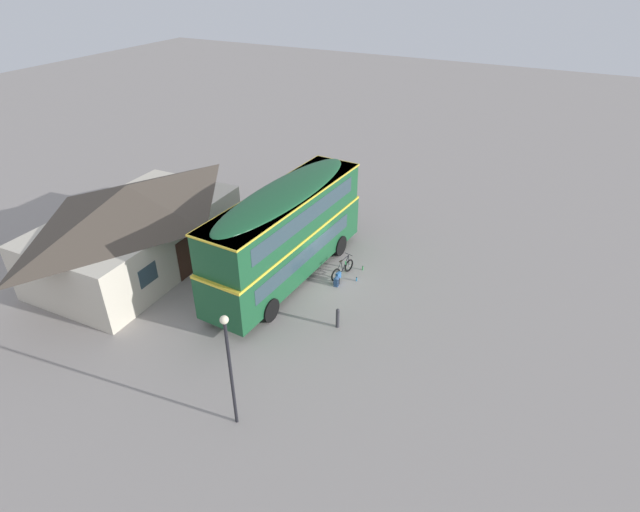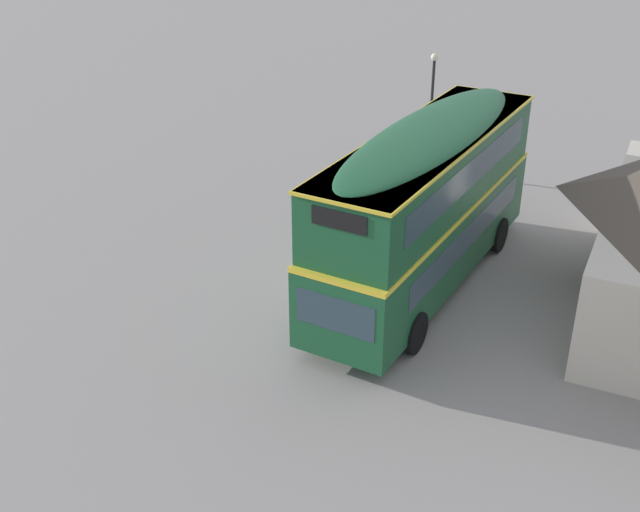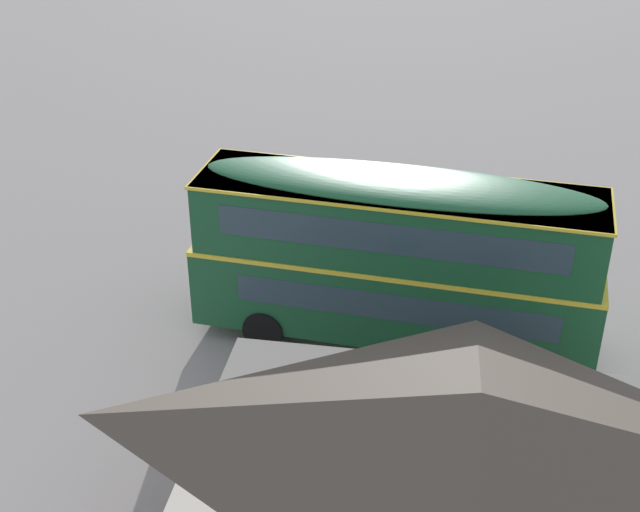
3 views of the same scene
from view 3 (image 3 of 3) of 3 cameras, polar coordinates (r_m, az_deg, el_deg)
The scene contains 8 objects.
ground_plane at distance 25.14m, azimuth 3.60°, elevation -3.36°, with size 120.00×120.00×0.00m, color gray.
double_decker_bus at distance 22.47m, azimuth 4.92°, elevation 0.14°, with size 10.58×3.09×4.79m.
touring_bicycle at distance 25.79m, azimuth 2.53°, elevation -1.42°, with size 1.75×0.56×1.05m.
backpack_on_ground at distance 25.85m, azimuth 4.39°, elevation -1.72°, with size 0.31×0.28×0.49m.
water_bottle_green_metal at distance 26.66m, azimuth 0.53°, elevation -0.93°, with size 0.07×0.07×0.23m.
water_bottle_blue_sports at distance 26.62m, azimuth 2.84°, elevation -1.03°, with size 0.07×0.07×0.22m.
pub_building at distance 16.59m, azimuth 9.81°, elevation -14.53°, with size 10.69×6.62×4.37m.
kerb_bollard at distance 26.83m, azimuth 10.77°, elevation -0.33°, with size 0.16×0.16×0.97m.
Camera 3 is at (-2.45, 20.94, 13.70)m, focal length 49.10 mm.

